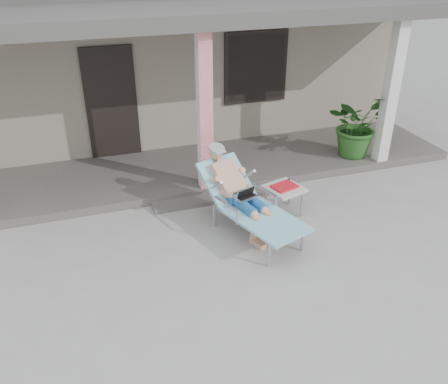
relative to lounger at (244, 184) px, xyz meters
name	(u,v)px	position (x,y,z in m)	size (l,w,h in m)	color
ground	(251,264)	(-0.21, -0.87, -0.77)	(60.00, 60.00, 0.00)	#9E9E99
house	(153,47)	(-0.21, 5.63, 0.89)	(10.40, 5.40, 3.30)	gray
porch_deck	(194,169)	(-0.21, 2.13, -0.70)	(10.00, 2.00, 0.15)	#605B56
porch_overhang	(189,19)	(-0.21, 2.08, 2.01)	(10.00, 2.30, 2.85)	silver
porch_step	(211,199)	(-0.21, 0.98, -0.74)	(2.00, 0.30, 0.07)	#605B56
lounger	(244,184)	(0.00, 0.00, 0.00)	(1.28, 2.00, 1.26)	#B7B7BC
side_table	(284,190)	(0.79, 0.27, -0.36)	(0.68, 0.68, 0.49)	beige
potted_palm	(357,124)	(2.93, 1.66, 0.00)	(1.12, 0.97, 1.25)	#26591E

